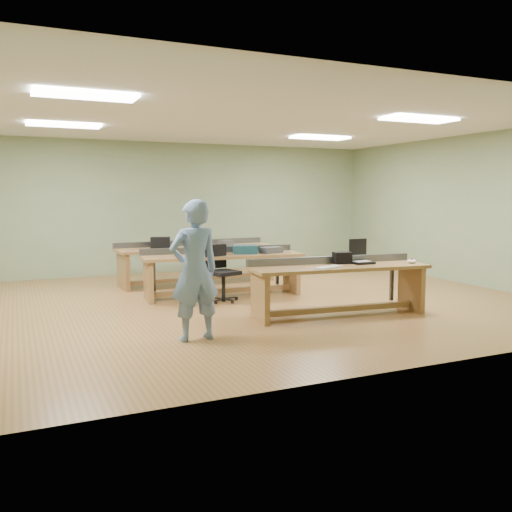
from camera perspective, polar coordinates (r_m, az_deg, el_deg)
name	(u,v)px	position (r m, az deg, el deg)	size (l,w,h in m)	color
floor	(235,302)	(9.15, -2.19, -4.88)	(10.00, 10.00, 0.00)	#9E633C
ceiling	(235,120)	(9.06, -2.27, 14.07)	(10.00, 10.00, 0.00)	silver
wall_back	(171,208)	(12.78, -8.94, 5.03)	(10.00, 0.04, 3.00)	gray
wall_front	(386,225)	(5.48, 13.56, 3.18)	(10.00, 0.04, 3.00)	gray
wall_right	(464,210)	(11.79, 21.03, 4.57)	(0.04, 8.00, 3.00)	gray
fluor_panels	(235,122)	(9.05, -2.27, 13.89)	(6.20, 3.50, 0.03)	white
workbench_front	(338,279)	(8.19, 8.68, -2.36)	(2.76, 0.98, 0.86)	#90603C
workbench_mid	(223,265)	(9.64, -3.54, -0.96)	(2.89, 0.98, 0.86)	#90603C
workbench_back	(197,256)	(11.11, -6.23, 0.03)	(3.28, 1.02, 0.86)	#90603C
person	(194,270)	(6.69, -6.49, -1.52)	(0.64, 0.42, 1.75)	#6A7FAD
laptop_base	(362,263)	(8.43, 11.12, -0.69)	(0.32, 0.26, 0.03)	black
laptop_screen	(358,247)	(8.50, 10.67, 0.96)	(0.32, 0.02, 0.25)	black
keyboard	(329,267)	(7.83, 7.67, -1.19)	(0.47, 0.16, 0.03)	beige
trackball_mouse	(412,261)	(8.66, 16.07, -0.53)	(0.13, 0.15, 0.07)	white
camera_bag	(342,258)	(8.37, 9.05, -0.20)	(0.26, 0.17, 0.18)	black
task_chair	(222,281)	(9.20, -3.63, -2.62)	(0.64, 0.64, 0.95)	black
parts_bin_teal	(245,249)	(9.73, -1.16, 0.70)	(0.43, 0.32, 0.15)	#163C47
parts_bin_grey	(271,250)	(9.84, 1.60, 0.65)	(0.39, 0.25, 0.11)	#38383B
mug	(221,252)	(9.65, -3.68, 0.46)	(0.11, 0.11, 0.09)	#38383B
drinks_can	(209,252)	(9.43, -5.00, 0.44)	(0.07, 0.07, 0.13)	silver
storage_box_back	(160,243)	(10.90, -10.03, 1.40)	(0.38, 0.27, 0.21)	black
tray_back	(226,243)	(11.24, -3.22, 1.38)	(0.28, 0.21, 0.11)	#38383B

